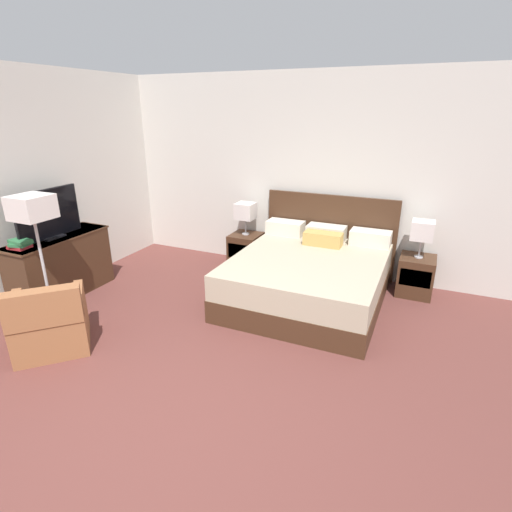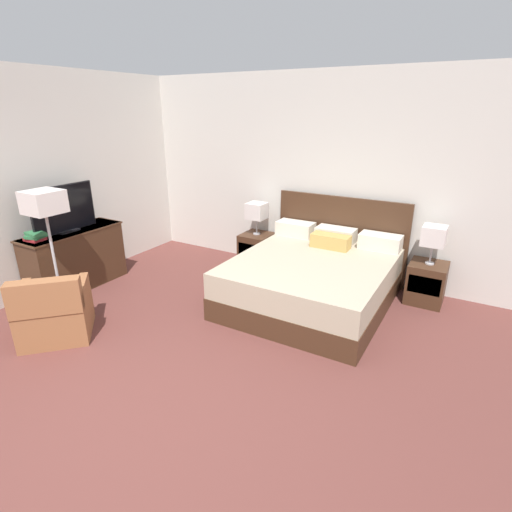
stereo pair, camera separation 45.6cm
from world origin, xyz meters
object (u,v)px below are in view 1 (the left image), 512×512
at_px(nightstand_right, 416,276).
at_px(book_blue_cover, 21,244).
at_px(table_lamp_left, 246,211).
at_px(tv, 48,215).
at_px(dresser, 61,265).
at_px(floor_lamp, 33,215).
at_px(bed, 309,276).
at_px(book_red_cover, 20,247).
at_px(book_small_top, 20,241).
at_px(table_lamp_right, 422,231).
at_px(armchair_by_window, 50,324).
at_px(nightstand_left, 246,250).

xyz_separation_m(nightstand_right, book_blue_cover, (-4.23, -2.41, 0.61)).
xyz_separation_m(table_lamp_left, tv, (-1.75, -1.97, 0.23)).
xyz_separation_m(nightstand_right, dresser, (-4.24, -1.92, 0.16)).
relative_size(dresser, floor_lamp, 0.90).
bearing_deg(bed, floor_lamp, -145.76).
bearing_deg(book_red_cover, book_blue_cover, 0.00).
xyz_separation_m(nightstand_right, book_small_top, (-4.23, -2.41, 0.64)).
xyz_separation_m(nightstand_right, table_lamp_right, (0.00, 0.00, 0.62)).
xyz_separation_m(tv, armchair_by_window, (0.93, -0.93, -0.82)).
relative_size(nightstand_left, dresser, 0.39).
distance_m(bed, book_red_cover, 3.49).
height_order(nightstand_right, armchair_by_window, armchair_by_window).
distance_m(bed, nightstand_right, 1.44).
height_order(dresser, tv, tv).
distance_m(tv, book_red_cover, 0.52).
relative_size(nightstand_right, armchair_by_window, 0.53).
distance_m(table_lamp_left, table_lamp_right, 2.49).
bearing_deg(floor_lamp, table_lamp_left, 61.66).
distance_m(nightstand_left, nightstand_right, 2.49).
bearing_deg(book_blue_cover, book_red_cover, 180.00).
bearing_deg(table_lamp_left, tv, -131.61).
bearing_deg(bed, dresser, -158.21).
distance_m(nightstand_right, tv, 4.75).
relative_size(tv, book_red_cover, 4.12).
distance_m(nightstand_right, dresser, 4.66).
xyz_separation_m(dresser, book_red_cover, (-0.01, -0.49, 0.41)).
xyz_separation_m(tv, floor_lamp, (0.41, -0.51, 0.16)).
bearing_deg(floor_lamp, tv, 129.30).
bearing_deg(dresser, bed, 21.79).
distance_m(table_lamp_right, book_small_top, 4.87).
relative_size(table_lamp_left, floor_lamp, 0.33).
distance_m(table_lamp_left, armchair_by_window, 3.07).
xyz_separation_m(nightstand_left, floor_lamp, (-1.34, -2.48, 1.01)).
bearing_deg(nightstand_left, nightstand_right, 0.00).
distance_m(bed, armchair_by_window, 3.01).
bearing_deg(bed, book_red_cover, -150.73).
xyz_separation_m(nightstand_left, tv, (-1.75, -1.97, 0.85)).
bearing_deg(nightstand_left, book_small_top, -125.80).
bearing_deg(tv, nightstand_left, 48.37).
height_order(nightstand_right, book_blue_cover, book_blue_cover).
distance_m(nightstand_left, book_red_cover, 3.04).
distance_m(bed, tv, 3.34).
distance_m(table_lamp_left, book_blue_cover, 2.97).
distance_m(bed, table_lamp_right, 1.54).
bearing_deg(nightstand_right, book_blue_cover, -150.35).
height_order(nightstand_left, tv, tv).
bearing_deg(table_lamp_right, book_blue_cover, -150.33).
bearing_deg(book_blue_cover, armchair_by_window, -28.23).
bearing_deg(floor_lamp, nightstand_left, 61.65).
bearing_deg(book_red_cover, nightstand_right, 29.50).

